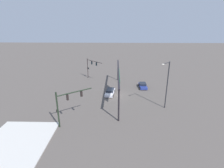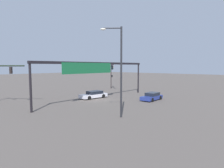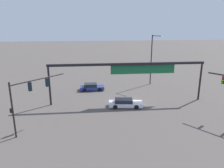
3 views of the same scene
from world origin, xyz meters
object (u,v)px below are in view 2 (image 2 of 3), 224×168
Objects in this scene: traffic_signal_near_corner at (112,71)px; sedan_car_approaching at (152,97)px; streetlamp_curved_arm at (119,67)px; sedan_car_waiting_far at (94,95)px.

sedan_car_approaching is at bearing 19.28° from traffic_signal_near_corner.
streetlamp_curved_arm is 1.91× the size of sedan_car_waiting_far.
sedan_car_approaching is 9.61m from sedan_car_waiting_far.
streetlamp_curved_arm reaches higher than traffic_signal_near_corner.
streetlamp_curved_arm is 13.84m from sedan_car_waiting_far.
sedan_car_waiting_far is at bearing -71.09° from streetlamp_curved_arm.
streetlamp_curved_arm is at bearing -2.57° from traffic_signal_near_corner.
traffic_signal_near_corner is 25.00m from streetlamp_curved_arm.
sedan_car_approaching and sedan_car_waiting_far have the same top height.
traffic_signal_near_corner reaches higher than sedan_car_waiting_far.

